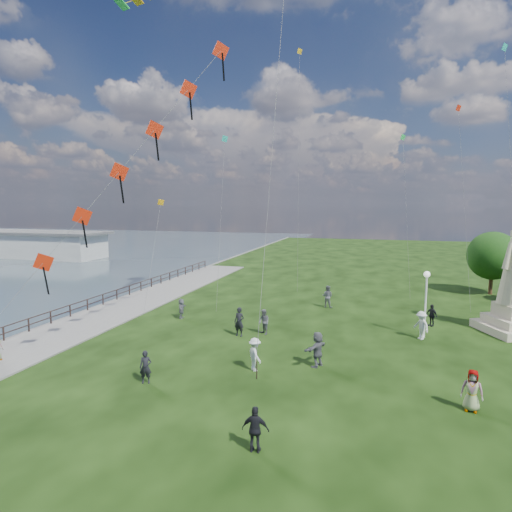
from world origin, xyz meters
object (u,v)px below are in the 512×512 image
(person_4, at_px, (472,390))
(person_7, at_px, (327,296))
(person_3, at_px, (256,429))
(person_9, at_px, (432,315))
(person_0, at_px, (146,367))
(person_1, at_px, (264,322))
(person_6, at_px, (239,322))
(person_11, at_px, (317,349))
(pier_pavilion, at_px, (25,244))
(person_8, at_px, (421,325))
(person_2, at_px, (255,354))
(person_5, at_px, (181,308))
(lamppost, at_px, (426,290))

(person_4, height_order, person_7, person_7)
(person_3, distance_m, person_9, 19.87)
(person_0, bearing_deg, person_1, 50.95)
(person_6, bearing_deg, person_1, 39.95)
(person_4, xyz_separation_m, person_11, (-6.91, 3.10, 0.06))
(person_6, distance_m, person_11, 6.82)
(pier_pavilion, xyz_separation_m, person_0, (47.48, -40.96, -1.04))
(person_7, bearing_deg, pier_pavilion, -11.44)
(person_3, bearing_deg, person_7, -93.19)
(person_9, bearing_deg, person_8, -58.68)
(person_3, height_order, person_6, person_6)
(person_3, xyz_separation_m, person_9, (7.61, 18.35, -0.04))
(person_0, bearing_deg, person_7, 51.29)
(person_3, relative_size, person_6, 0.87)
(pier_pavilion, bearing_deg, person_0, -40.78)
(person_7, distance_m, person_9, 8.49)
(person_2, distance_m, person_6, 5.91)
(person_3, bearing_deg, person_9, -116.09)
(person_5, height_order, person_11, person_11)
(person_9, bearing_deg, person_4, -41.63)
(lamppost, height_order, person_8, lamppost)
(lamppost, xyz_separation_m, person_0, (-13.59, -11.39, -2.34))
(person_2, xyz_separation_m, person_7, (1.96, 14.78, 0.06))
(person_1, distance_m, person_4, 13.55)
(lamppost, bearing_deg, person_9, 75.87)
(person_9, bearing_deg, person_5, -122.81)
(pier_pavilion, bearing_deg, person_3, -39.70)
(pier_pavilion, height_order, person_3, pier_pavilion)
(pier_pavilion, height_order, lamppost, lamppost)
(person_3, bearing_deg, person_0, -34.60)
(person_0, bearing_deg, person_5, 89.46)
(pier_pavilion, height_order, person_11, pier_pavilion)
(person_9, distance_m, person_11, 11.90)
(person_1, relative_size, person_6, 0.88)
(person_1, xyz_separation_m, person_5, (-7.04, 2.10, -0.08))
(person_0, xyz_separation_m, person_1, (3.43, 9.11, 0.04))
(person_4, height_order, person_6, person_6)
(person_8, height_order, person_11, person_11)
(person_0, xyz_separation_m, person_11, (7.65, 4.46, 0.15))
(person_5, height_order, person_7, person_7)
(person_9, relative_size, person_11, 0.83)
(person_7, bearing_deg, person_3, 102.16)
(person_2, height_order, person_6, person_6)
(person_3, relative_size, person_11, 0.87)
(person_3, bearing_deg, person_8, -117.48)
(person_2, relative_size, person_8, 0.95)
(pier_pavilion, distance_m, person_5, 53.02)
(person_8, bearing_deg, person_0, -89.88)
(pier_pavilion, bearing_deg, person_7, -23.23)
(person_4, height_order, person_5, person_4)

